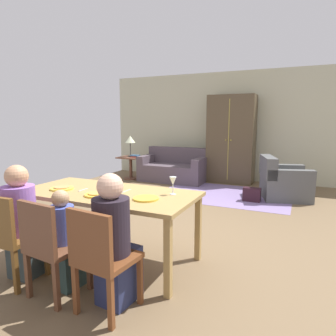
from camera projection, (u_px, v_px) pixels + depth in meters
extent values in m
cube|color=brown|center=(189.00, 216.00, 4.77)|extent=(6.81, 6.41, 0.02)
cube|color=beige|center=(235.00, 127.00, 7.47)|extent=(6.81, 0.10, 2.70)
cube|color=#AB884C|center=(108.00, 193.00, 3.17)|extent=(1.91, 0.90, 0.04)
cube|color=#AB884C|center=(20.00, 227.00, 3.25)|extent=(0.06, 0.06, 0.72)
cube|color=#AB884C|center=(168.00, 258.00, 2.51)|extent=(0.06, 0.06, 0.72)
cube|color=#AB884C|center=(71.00, 208.00, 3.95)|extent=(0.06, 0.06, 0.72)
cube|color=#AB884C|center=(198.00, 228.00, 3.21)|extent=(0.06, 0.06, 0.72)
cylinder|color=gold|center=(62.00, 188.00, 3.28)|extent=(0.25, 0.25, 0.02)
cylinder|color=tan|center=(62.00, 187.00, 3.27)|extent=(0.17, 0.17, 0.01)
cylinder|color=yellow|center=(97.00, 195.00, 3.01)|extent=(0.25, 0.25, 0.02)
cylinder|color=gold|center=(97.00, 193.00, 3.00)|extent=(0.17, 0.17, 0.01)
cylinder|color=yellow|center=(146.00, 198.00, 2.86)|extent=(0.25, 0.25, 0.02)
cylinder|color=silver|center=(173.00, 194.00, 3.05)|extent=(0.06, 0.06, 0.01)
cylinder|color=silver|center=(173.00, 190.00, 3.04)|extent=(0.01, 0.01, 0.09)
cone|color=silver|center=(173.00, 181.00, 3.02)|extent=(0.07, 0.07, 0.09)
cube|color=silver|center=(83.00, 190.00, 3.24)|extent=(0.02, 0.15, 0.01)
cube|color=silver|center=(126.00, 191.00, 3.19)|extent=(0.02, 0.17, 0.01)
cube|color=brown|center=(16.00, 237.00, 2.78)|extent=(0.44, 0.44, 0.04)
cube|color=brown|center=(47.00, 255.00, 2.92)|extent=(0.04, 0.04, 0.41)
cube|color=brown|center=(20.00, 249.00, 3.05)|extent=(0.04, 0.04, 0.41)
cube|color=brown|center=(16.00, 272.00, 2.59)|extent=(0.04, 0.04, 0.41)
cube|color=#364345|center=(30.00, 252.00, 2.94)|extent=(0.28, 0.35, 0.45)
cylinder|color=#9864C2|center=(19.00, 210.00, 2.80)|extent=(0.30, 0.30, 0.46)
sphere|color=tan|center=(17.00, 176.00, 2.74)|extent=(0.21, 0.21, 0.21)
cube|color=brown|center=(58.00, 247.00, 2.57)|extent=(0.46, 0.46, 0.04)
cube|color=brown|center=(37.00, 229.00, 2.37)|extent=(0.42, 0.08, 0.42)
cube|color=brown|center=(89.00, 268.00, 2.67)|extent=(0.04, 0.04, 0.41)
cube|color=brown|center=(62.00, 258.00, 2.85)|extent=(0.04, 0.04, 0.41)
cube|color=brown|center=(56.00, 287.00, 2.36)|extent=(0.04, 0.04, 0.41)
cube|color=brown|center=(28.00, 275.00, 2.54)|extent=(0.04, 0.04, 0.41)
cube|color=#2D4340|center=(69.00, 263.00, 2.70)|extent=(0.21, 0.26, 0.45)
cylinder|color=#4858B6|center=(62.00, 224.00, 2.59)|extent=(0.22, 0.22, 0.33)
sphere|color=tan|center=(60.00, 198.00, 2.55)|extent=(0.15, 0.15, 0.15)
cube|color=brown|center=(108.00, 259.00, 2.35)|extent=(0.46, 0.46, 0.04)
cube|color=brown|center=(89.00, 240.00, 2.15)|extent=(0.42, 0.08, 0.42)
cube|color=brown|center=(140.00, 281.00, 2.45)|extent=(0.04, 0.04, 0.41)
cube|color=brown|center=(107.00, 270.00, 2.63)|extent=(0.04, 0.04, 0.41)
cube|color=brown|center=(111.00, 304.00, 2.14)|extent=(0.04, 0.04, 0.41)
cube|color=brown|center=(76.00, 289.00, 2.32)|extent=(0.04, 0.04, 0.41)
cube|color=navy|center=(119.00, 275.00, 2.50)|extent=(0.29, 0.36, 0.45)
cylinder|color=#271F2A|center=(111.00, 226.00, 2.36)|extent=(0.30, 0.30, 0.46)
sphere|color=#EFB794|center=(110.00, 187.00, 2.31)|extent=(0.21, 0.21, 0.21)
cube|color=#816D9F|center=(224.00, 194.00, 6.11)|extent=(2.60, 1.80, 0.01)
cube|color=#53464E|center=(173.00, 173.00, 7.42)|extent=(1.62, 0.84, 0.42)
cube|color=#53464E|center=(178.00, 155.00, 7.65)|extent=(1.62, 0.20, 0.40)
cube|color=#53464E|center=(148.00, 159.00, 7.66)|extent=(0.18, 0.84, 0.20)
cube|color=#53464E|center=(200.00, 162.00, 7.07)|extent=(0.18, 0.84, 0.20)
cube|color=#515252|center=(285.00, 188.00, 5.78)|extent=(1.05, 1.05, 0.42)
cube|color=#515252|center=(268.00, 167.00, 5.76)|extent=(0.43, 0.87, 0.40)
cube|color=#515252|center=(291.00, 175.00, 5.40)|extent=(0.86, 0.41, 0.20)
cube|color=#515252|center=(282.00, 169.00, 6.06)|extent=(0.86, 0.41, 0.20)
cube|color=brown|center=(231.00, 139.00, 7.17)|extent=(1.10, 0.56, 2.10)
cube|color=#AD9A3A|center=(228.00, 140.00, 6.92)|extent=(0.02, 0.01, 1.89)
sphere|color=#AD9A3A|center=(226.00, 140.00, 6.93)|extent=(0.04, 0.04, 0.04)
sphere|color=#AD9A3A|center=(231.00, 140.00, 6.89)|extent=(0.04, 0.04, 0.04)
cube|color=brown|center=(131.00, 157.00, 7.64)|extent=(0.56, 0.56, 0.03)
cylinder|color=brown|center=(131.00, 168.00, 7.68)|extent=(0.08, 0.08, 0.55)
cylinder|color=brown|center=(131.00, 178.00, 7.72)|extent=(0.36, 0.36, 0.03)
cylinder|color=#484038|center=(131.00, 156.00, 7.63)|extent=(0.16, 0.16, 0.02)
cylinder|color=#484038|center=(130.00, 149.00, 7.60)|extent=(0.02, 0.02, 0.34)
cone|color=beige|center=(130.00, 139.00, 7.56)|extent=(0.26, 0.26, 0.18)
cube|color=#A4392D|center=(136.00, 157.00, 7.52)|extent=(0.22, 0.16, 0.03)
cube|color=#2F5478|center=(135.00, 156.00, 7.54)|extent=(0.22, 0.16, 0.03)
cube|color=black|center=(252.00, 195.00, 5.57)|extent=(0.32, 0.16, 0.26)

